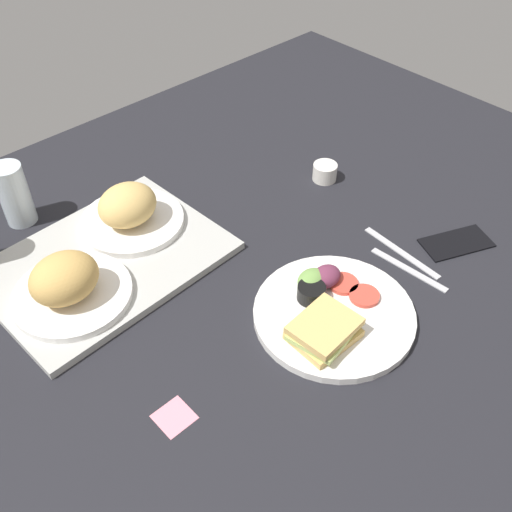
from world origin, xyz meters
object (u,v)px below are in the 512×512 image
object	(u,v)px
bread_plate_far	(129,211)
sticky_note	(174,417)
drinking_glass	(14,195)
plate_with_salad	(330,312)
fork	(409,269)
serving_tray	(106,261)
bread_plate_near	(67,284)
knife	(401,252)
espresso_cup	(325,172)
cell_phone	(457,242)

from	to	relation	value
bread_plate_far	sticky_note	distance (cm)	46.78
drinking_glass	plate_with_salad	bearing A→B (deg)	-66.53
drinking_glass	sticky_note	bearing A→B (deg)	-95.04
bread_plate_far	fork	xyz separation A→B (cm)	(33.03, -46.99, -5.12)
plate_with_salad	drinking_glass	distance (cm)	69.75
serving_tray	bread_plate_near	size ratio (longest dim) A/B	2.05
knife	sticky_note	xyz separation A→B (cm)	(-56.72, 1.37, -0.19)
bread_plate_near	drinking_glass	bearing A→B (deg)	80.86
plate_with_salad	fork	distance (cm)	20.84
bread_plate_near	sticky_note	world-z (taller)	bread_plate_near
bread_plate_far	plate_with_salad	xyz separation A→B (cm)	(12.37, -44.58, -3.69)
bread_plate_near	sticky_note	size ratio (longest dim) A/B	3.92
espresso_cup	serving_tray	bearing A→B (deg)	168.93
bread_plate_near	drinking_glass	xyz separation A→B (cm)	(4.70, 29.19, 1.43)
knife	cell_phone	xyz separation A→B (cm)	(10.58, -6.04, 0.15)
drinking_glass	espresso_cup	xyz separation A→B (cm)	(58.81, -34.35, -4.90)
fork	sticky_note	xyz separation A→B (cm)	(-53.72, 5.37, -0.19)
bread_plate_near	knife	bearing A→B (deg)	-30.50
bread_plate_far	espresso_cup	size ratio (longest dim) A/B	3.86
fork	knife	size ratio (longest dim) A/B	0.89
cell_phone	serving_tray	bearing A→B (deg)	165.27
bread_plate_far	plate_with_salad	bearing A→B (deg)	-74.49
serving_tray	bread_plate_far	bearing A→B (deg)	26.29
serving_tray	drinking_glass	distance (cm)	25.39
serving_tray	sticky_note	world-z (taller)	serving_tray
cell_phone	espresso_cup	bearing A→B (deg)	118.76
drinking_glass	espresso_cup	size ratio (longest dim) A/B	2.46
bread_plate_near	plate_with_salad	bearing A→B (deg)	-46.89
knife	sticky_note	bearing A→B (deg)	92.52
bread_plate_far	cell_phone	world-z (taller)	bread_plate_far
bread_plate_far	drinking_glass	world-z (taller)	drinking_glass
bread_plate_near	fork	world-z (taller)	bread_plate_near
serving_tray	bread_plate_far	world-z (taller)	bread_plate_far
plate_with_salad	drinking_glass	xyz separation A→B (cm)	(-27.70, 63.80, 5.23)
bread_plate_far	cell_phone	size ratio (longest dim) A/B	1.50
drinking_glass	sticky_note	world-z (taller)	drinking_glass
fork	bread_plate_near	bearing A→B (deg)	51.36
espresso_cup	cell_phone	xyz separation A→B (cm)	(3.12, -33.89, -1.60)
serving_tray	bread_plate_far	xyz separation A→B (cm)	(9.60, 4.74, 4.57)
bread_plate_near	espresso_cup	bearing A→B (deg)	-4.65
knife	cell_phone	bearing A→B (deg)	-115.81
espresso_cup	sticky_note	xyz separation A→B (cm)	(-64.18, -26.49, -1.94)
cell_phone	sticky_note	size ratio (longest dim) A/B	2.57
bread_plate_near	cell_phone	bearing A→B (deg)	-30.38
serving_tray	sticky_note	bearing A→B (deg)	-106.74
bread_plate_near	fork	bearing A→B (deg)	-34.91
bread_plate_near	espresso_cup	xyz separation A→B (cm)	(63.51, -5.16, -3.47)
espresso_cup	knife	xyz separation A→B (cm)	(-7.45, -27.86, -1.75)
serving_tray	cell_phone	distance (cm)	71.55
bread_plate_far	plate_with_salad	world-z (taller)	bread_plate_far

